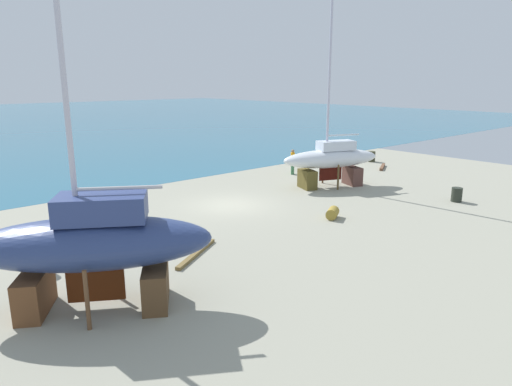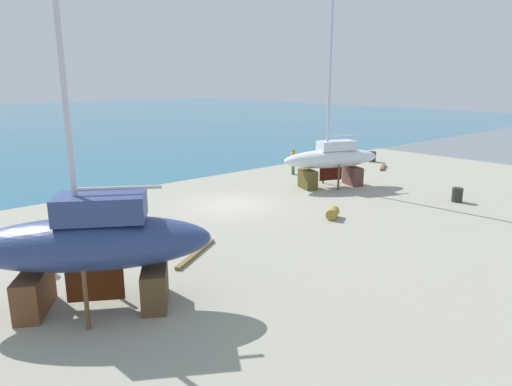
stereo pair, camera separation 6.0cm
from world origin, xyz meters
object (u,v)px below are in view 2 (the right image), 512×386
at_px(barrel_tipped_center, 333,213).
at_px(barrel_tipped_left, 39,258).
at_px(barrel_ochre, 372,157).
at_px(barrel_blue_faded, 106,235).
at_px(sailboat_mid_port, 93,244).
at_px(sailboat_small_center, 332,159).
at_px(worker, 293,161).
at_px(barrel_tipped_right, 457,195).

bearing_deg(barrel_tipped_center, barrel_tipped_left, 167.74).
height_order(barrel_ochre, barrel_blue_faded, barrel_ochre).
height_order(sailboat_mid_port, barrel_tipped_left, sailboat_mid_port).
bearing_deg(sailboat_small_center, barrel_tipped_center, 62.14).
distance_m(worker, barrel_tipped_center, 10.67).
bearing_deg(barrel_ochre, barrel_tipped_right, -124.42).
relative_size(barrel_tipped_center, barrel_blue_faded, 1.07).
bearing_deg(barrel_tipped_center, barrel_blue_faded, 158.89).
xyz_separation_m(worker, barrel_tipped_center, (-6.19, -8.66, -0.65)).
relative_size(barrel_tipped_right, barrel_tipped_left, 0.86).
relative_size(sailboat_small_center, barrel_tipped_right, 14.72).
xyz_separation_m(sailboat_mid_port, barrel_tipped_right, (19.54, -1.26, -1.57)).
bearing_deg(sailboat_mid_port, barrel_ochre, -128.34).
height_order(worker, barrel_tipped_left, worker).
bearing_deg(barrel_blue_faded, sailboat_small_center, 2.89).
xyz_separation_m(worker, barrel_tipped_right, (1.31, -11.12, -0.53)).
relative_size(sailboat_mid_port, barrel_blue_faded, 15.20).
xyz_separation_m(barrel_tipped_center, barrel_blue_faded, (-9.64, 3.72, 0.14)).
bearing_deg(barrel_blue_faded, sailboat_mid_port, -116.06).
bearing_deg(barrel_tipped_right, sailboat_mid_port, 176.31).
distance_m(sailboat_small_center, barrel_tipped_left, 17.84).
height_order(worker, barrel_tipped_center, worker).
bearing_deg(worker, barrel_tipped_center, -85.14).
height_order(sailboat_small_center, sailboat_mid_port, sailboat_mid_port).
distance_m(barrel_tipped_right, barrel_blue_faded, 18.22).
relative_size(sailboat_small_center, barrel_tipped_center, 13.15).
xyz_separation_m(barrel_tipped_right, barrel_blue_faded, (-17.14, 6.18, 0.02)).
bearing_deg(barrel_tipped_left, sailboat_mid_port, -83.93).
relative_size(barrel_tipped_right, barrel_blue_faded, 0.96).
height_order(sailboat_mid_port, barrel_tipped_center, sailboat_mid_port).
relative_size(barrel_ochre, barrel_blue_faded, 1.04).
xyz_separation_m(worker, barrel_ochre, (8.50, -0.62, -0.50)).
xyz_separation_m(worker, barrel_tipped_left, (-18.65, -5.96, -0.47)).
bearing_deg(barrel_tipped_center, worker, 54.43).
xyz_separation_m(sailboat_small_center, sailboat_mid_port, (-17.29, -5.67, 0.24)).
bearing_deg(barrel_tipped_center, barrel_tipped_right, -18.13).
height_order(barrel_tipped_right, barrel_ochre, barrel_ochre).
xyz_separation_m(sailboat_mid_port, barrel_ochre, (26.74, 9.24, -1.54)).
height_order(barrel_tipped_center, barrel_ochre, barrel_ochre).
height_order(sailboat_mid_port, worker, sailboat_mid_port).
xyz_separation_m(barrel_ochre, barrel_tipped_left, (-27.15, -5.33, 0.03)).
relative_size(sailboat_small_center, sailboat_mid_port, 0.93).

